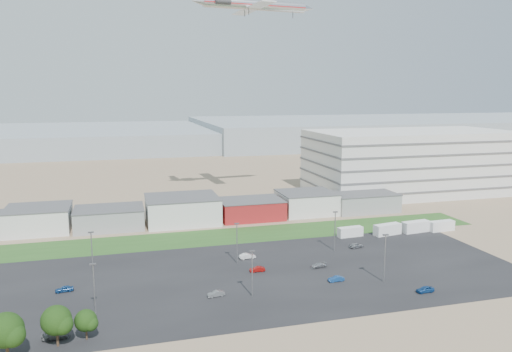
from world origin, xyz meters
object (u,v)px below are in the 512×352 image
object	(u,v)px
parked_car_5	(64,289)
parked_car_8	(356,245)
box_trailer_a	(350,232)
parked_car_11	(247,256)
parked_car_7	(257,269)
airliner	(255,5)
parked_car_4	(216,294)
parked_car_1	(336,279)
parked_car_2	(425,289)
parked_car_10	(56,335)
parked_car_12	(319,265)

from	to	relation	value
parked_car_5	parked_car_8	xyz separation A→B (m)	(71.08, 10.54, 0.04)
box_trailer_a	parked_car_11	size ratio (longest dim) A/B	1.82
box_trailer_a	parked_car_7	distance (m)	38.53
airliner	parked_car_4	bearing A→B (deg)	-115.94
parked_car_1	parked_car_2	xyz separation A→B (m)	(14.99, -10.38, 0.06)
parked_car_7	parked_car_8	distance (m)	31.47
parked_car_7	parked_car_10	size ratio (longest dim) A/B	0.80
airliner	parked_car_8	size ratio (longest dim) A/B	11.81
parked_car_10	parked_car_12	size ratio (longest dim) A/B	1.15
box_trailer_a	parked_car_4	xyz separation A→B (m)	(-44.66, -31.20, -0.79)
parked_car_7	parked_car_11	size ratio (longest dim) A/B	0.88
box_trailer_a	parked_car_11	xyz separation A→B (m)	(-32.84, -10.61, -0.71)
airliner	parked_car_8	bearing A→B (deg)	-83.88
airliner	parked_car_10	distance (m)	127.38
parked_car_12	parked_car_1	bearing A→B (deg)	-3.85
box_trailer_a	parked_car_10	distance (m)	84.37
parked_car_4	parked_car_12	size ratio (longest dim) A/B	0.92
parked_car_1	parked_car_8	size ratio (longest dim) A/B	0.93
parked_car_2	parked_car_10	size ratio (longest dim) A/B	0.86
parked_car_11	parked_car_7	bearing A→B (deg)	174.96
airliner	parked_car_4	xyz separation A→B (m)	(-29.99, -79.12, -69.42)
parked_car_2	parked_car_8	world-z (taller)	parked_car_8
parked_car_1	parked_car_11	xyz separation A→B (m)	(-14.71, 19.62, 0.08)
airliner	parked_car_1	distance (m)	104.59
parked_car_4	parked_car_10	world-z (taller)	parked_car_10
parked_car_2	parked_car_7	world-z (taller)	parked_car_2
parked_car_4	parked_car_8	world-z (taller)	parked_car_8
airliner	parked_car_12	world-z (taller)	airliner
parked_car_1	parked_car_10	world-z (taller)	parked_car_10
parked_car_7	parked_car_12	bearing A→B (deg)	86.09
parked_car_10	parked_car_11	world-z (taller)	parked_car_11
parked_car_2	parked_car_11	world-z (taller)	parked_car_11
parked_car_12	parked_car_5	bearing A→B (deg)	-96.68
parked_car_2	parked_car_12	xyz separation A→B (m)	(-15.32, 19.36, -0.09)
parked_car_8	parked_car_12	xyz separation A→B (m)	(-15.35, -11.27, -0.10)
box_trailer_a	parked_car_2	distance (m)	40.74
parked_car_1	parked_car_10	bearing A→B (deg)	-81.79
parked_car_2	parked_car_5	distance (m)	73.84
box_trailer_a	parked_car_5	xyz separation A→B (m)	(-74.18, -20.52, -0.76)
airliner	parked_car_4	world-z (taller)	airliner
box_trailer_a	parked_car_1	world-z (taller)	box_trailer_a
parked_car_1	parked_car_2	world-z (taller)	parked_car_2
box_trailer_a	parked_car_1	size ratio (longest dim) A/B	2.07
parked_car_2	parked_car_8	xyz separation A→B (m)	(0.03, 30.64, 0.00)
parked_car_1	parked_car_4	distance (m)	26.55
parked_car_4	parked_car_10	size ratio (longest dim) A/B	0.80
airliner	parked_car_4	size ratio (longest dim) A/B	12.85
parked_car_7	parked_car_5	bearing A→B (deg)	-88.09
parked_car_12	parked_car_11	bearing A→B (deg)	-132.42
parked_car_8	parked_car_7	bearing A→B (deg)	102.83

